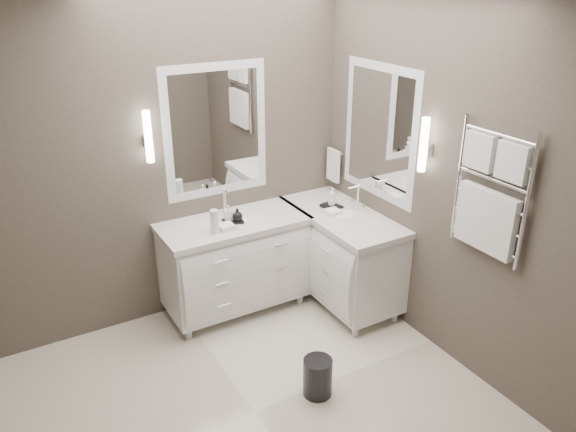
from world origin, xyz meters
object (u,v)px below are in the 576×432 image
towel_ladder (489,199)px  waste_bin (318,377)px  vanity_right (341,251)px  vanity_back (235,260)px

towel_ladder → waste_bin: towel_ladder is taller
vanity_right → waste_bin: (-0.85, -0.96, -0.34)m
vanity_back → waste_bin: size_ratio=4.31×
vanity_right → vanity_back: bearing=159.6°
vanity_back → vanity_right: same height
vanity_back → vanity_right: bearing=-20.4°
vanity_right → towel_ladder: 1.60m
vanity_right → waste_bin: size_ratio=4.31×
vanity_back → vanity_right: (0.88, -0.33, 0.00)m
towel_ladder → waste_bin: bearing=162.4°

